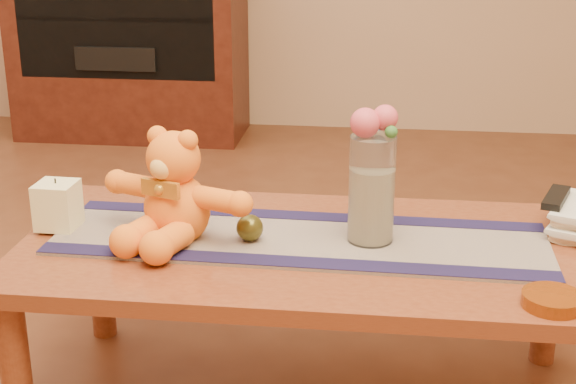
# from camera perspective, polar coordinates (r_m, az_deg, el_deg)

# --- Properties ---
(coffee_table_top) EXTENTS (1.40, 0.70, 0.04)m
(coffee_table_top) POSITION_cam_1_polar(r_m,az_deg,el_deg) (2.03, 1.40, -4.04)
(coffee_table_top) COLOR #5F2916
(coffee_table_top) RESTS_ON floor
(table_leg_fl) EXTENTS (0.07, 0.07, 0.41)m
(table_leg_fl) POSITION_cam_1_polar(r_m,az_deg,el_deg) (2.05, -18.06, -12.02)
(table_leg_fl) COLOR #5F2916
(table_leg_fl) RESTS_ON floor
(table_leg_bl) EXTENTS (0.07, 0.07, 0.41)m
(table_leg_bl) POSITION_cam_1_polar(r_m,az_deg,el_deg) (2.52, -12.70, -5.31)
(table_leg_bl) COLOR #5F2916
(table_leg_bl) RESTS_ON floor
(table_leg_br) EXTENTS (0.07, 0.07, 0.41)m
(table_leg_br) POSITION_cam_1_polar(r_m,az_deg,el_deg) (2.43, 17.37, -6.72)
(table_leg_br) COLOR #5F2916
(table_leg_br) RESTS_ON floor
(persian_runner) EXTENTS (1.21, 0.37, 0.01)m
(persian_runner) POSITION_cam_1_polar(r_m,az_deg,el_deg) (2.04, 0.80, -3.23)
(persian_runner) COLOR #1C1A49
(persian_runner) RESTS_ON coffee_table_top
(runner_border_near) EXTENTS (1.20, 0.08, 0.00)m
(runner_border_near) POSITION_cam_1_polar(r_m,az_deg,el_deg) (1.90, 0.25, -4.77)
(runner_border_near) COLOR #171339
(runner_border_near) RESTS_ON persian_runner
(runner_border_far) EXTENTS (1.20, 0.08, 0.00)m
(runner_border_far) POSITION_cam_1_polar(r_m,az_deg,el_deg) (2.17, 1.28, -1.64)
(runner_border_far) COLOR #171339
(runner_border_far) RESTS_ON persian_runner
(teddy_bear) EXTENTS (0.47, 0.43, 0.26)m
(teddy_bear) POSITION_cam_1_polar(r_m,az_deg,el_deg) (2.02, -7.66, 0.39)
(teddy_bear) COLOR orange
(teddy_bear) RESTS_ON persian_runner
(pillar_candle) EXTENTS (0.10, 0.10, 0.12)m
(pillar_candle) POSITION_cam_1_polar(r_m,az_deg,el_deg) (2.16, -15.47, -0.86)
(pillar_candle) COLOR #F8F1B7
(pillar_candle) RESTS_ON persian_runner
(candle_wick) EXTENTS (0.00, 0.00, 0.01)m
(candle_wick) POSITION_cam_1_polar(r_m,az_deg,el_deg) (2.14, -15.63, 0.74)
(candle_wick) COLOR black
(candle_wick) RESTS_ON pillar_candle
(glass_vase) EXTENTS (0.11, 0.11, 0.26)m
(glass_vase) POSITION_cam_1_polar(r_m,az_deg,el_deg) (1.98, 5.74, 0.17)
(glass_vase) COLOR silver
(glass_vase) RESTS_ON persian_runner
(potpourri_fill) EXTENTS (0.09, 0.09, 0.18)m
(potpourri_fill) POSITION_cam_1_polar(r_m,az_deg,el_deg) (2.00, 5.70, -0.88)
(potpourri_fill) COLOR beige
(potpourri_fill) RESTS_ON glass_vase
(rose_left) EXTENTS (0.07, 0.07, 0.07)m
(rose_left) POSITION_cam_1_polar(r_m,az_deg,el_deg) (1.93, 5.30, 4.73)
(rose_left) COLOR #CB475B
(rose_left) RESTS_ON glass_vase
(rose_right) EXTENTS (0.06, 0.06, 0.06)m
(rose_right) POSITION_cam_1_polar(r_m,az_deg,el_deg) (1.94, 6.66, 5.08)
(rose_right) COLOR #CB475B
(rose_right) RESTS_ON glass_vase
(blue_flower_back) EXTENTS (0.04, 0.04, 0.04)m
(blue_flower_back) POSITION_cam_1_polar(r_m,az_deg,el_deg) (1.97, 6.21, 4.83)
(blue_flower_back) COLOR #4E5CA9
(blue_flower_back) RESTS_ON glass_vase
(blue_flower_side) EXTENTS (0.04, 0.04, 0.04)m
(blue_flower_side) POSITION_cam_1_polar(r_m,az_deg,el_deg) (1.96, 5.02, 4.54)
(blue_flower_side) COLOR #4E5CA9
(blue_flower_side) RESTS_ON glass_vase
(leaf_sprig) EXTENTS (0.03, 0.03, 0.03)m
(leaf_sprig) POSITION_cam_1_polar(r_m,az_deg,el_deg) (1.92, 7.07, 4.09)
(leaf_sprig) COLOR #33662D
(leaf_sprig) RESTS_ON glass_vase
(bronze_ball) EXTENTS (0.07, 0.07, 0.07)m
(bronze_ball) POSITION_cam_1_polar(r_m,az_deg,el_deg) (2.01, -2.63, -2.47)
(bronze_ball) COLOR #454117
(bronze_ball) RESTS_ON persian_runner
(book_bottom) EXTENTS (0.22, 0.26, 0.02)m
(book_bottom) POSITION_cam_1_polar(r_m,az_deg,el_deg) (2.22, 17.70, -2.10)
(book_bottom) COLOR beige
(book_bottom) RESTS_ON coffee_table_top
(book_lower) EXTENTS (0.24, 0.27, 0.02)m
(book_lower) POSITION_cam_1_polar(r_m,az_deg,el_deg) (2.21, 17.86, -1.69)
(book_lower) COLOR beige
(book_lower) RESTS_ON book_bottom
(book_upper) EXTENTS (0.21, 0.26, 0.02)m
(book_upper) POSITION_cam_1_polar(r_m,az_deg,el_deg) (2.21, 17.66, -1.13)
(book_upper) COLOR beige
(book_upper) RESTS_ON book_lower
(book_top) EXTENTS (0.24, 0.27, 0.02)m
(book_top) POSITION_cam_1_polar(r_m,az_deg,el_deg) (2.19, 17.94, -0.75)
(book_top) COLOR beige
(book_top) RESTS_ON book_upper
(tv_remote) EXTENTS (0.10, 0.17, 0.02)m
(tv_remote) POSITION_cam_1_polar(r_m,az_deg,el_deg) (2.18, 17.85, -0.37)
(tv_remote) COLOR black
(tv_remote) RESTS_ON book_top
(amber_dish) EXTENTS (0.14, 0.14, 0.03)m
(amber_dish) POSITION_cam_1_polar(r_m,az_deg,el_deg) (1.80, 17.63, -7.07)
(amber_dish) COLOR #BF5914
(amber_dish) RESTS_ON coffee_table_top
(media_cabinet) EXTENTS (1.20, 0.50, 1.10)m
(media_cabinet) POSITION_cam_1_polar(r_m,az_deg,el_deg) (4.60, -10.78, 10.58)
(media_cabinet) COLOR black
(media_cabinet) RESTS_ON floor
(cabinet_cavity) EXTENTS (1.02, 0.03, 0.61)m
(cabinet_cavity) POSITION_cam_1_polar(r_m,az_deg,el_deg) (4.36, -11.80, 11.50)
(cabinet_cavity) COLOR black
(cabinet_cavity) RESTS_ON media_cabinet
(cabinet_shelf) EXTENTS (1.02, 0.20, 0.02)m
(cabinet_shelf) POSITION_cam_1_polar(r_m,az_deg,el_deg) (4.44, -11.45, 11.66)
(cabinet_shelf) COLOR black
(cabinet_shelf) RESTS_ON media_cabinet
(stereo_lower) EXTENTS (0.42, 0.28, 0.12)m
(stereo_lower) POSITION_cam_1_polar(r_m,az_deg,el_deg) (4.49, -11.20, 9.20)
(stereo_lower) COLOR black
(stereo_lower) RESTS_ON media_cabinet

